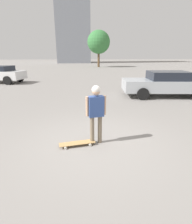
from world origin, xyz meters
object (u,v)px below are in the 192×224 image
at_px(person, 96,108).
at_px(car_parked_far, 0,74).
at_px(car_parked_near, 166,83).
at_px(skateboard, 77,143).

distance_m(person, car_parked_far, 13.72).
bearing_deg(car_parked_near, person, 55.85).
height_order(car_parked_near, car_parked_far, car_parked_far).
xyz_separation_m(person, car_parked_far, (6.80, -11.91, -0.22)).
bearing_deg(person, skateboard, -177.67).
bearing_deg(skateboard, person, -177.45).
bearing_deg(car_parked_near, car_parked_far, -22.34).
bearing_deg(car_parked_far, skateboard, 134.90).
height_order(person, car_parked_far, person).
xyz_separation_m(person, car_parked_near, (-4.70, -5.21, -0.24)).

